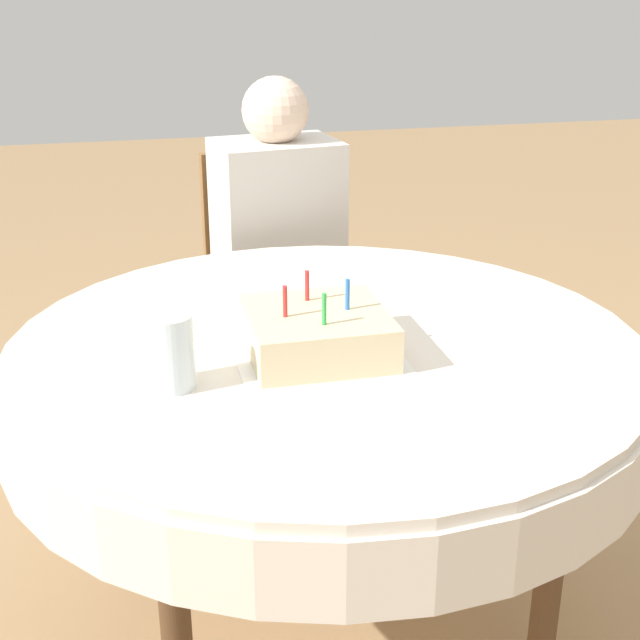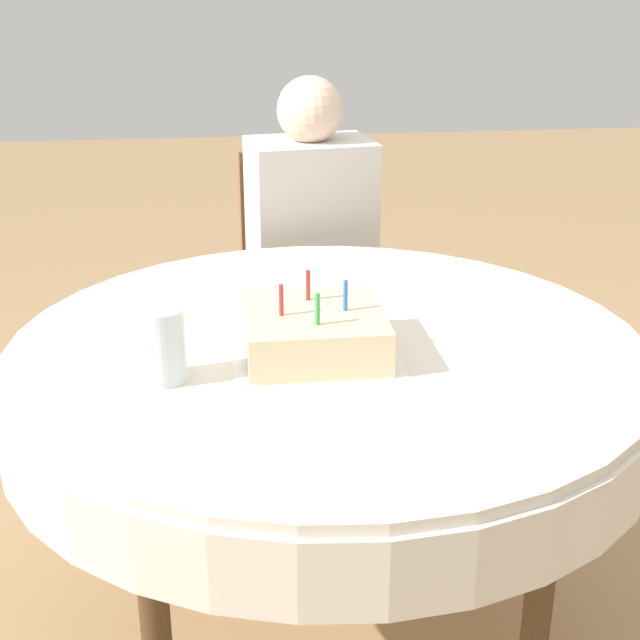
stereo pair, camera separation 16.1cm
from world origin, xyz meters
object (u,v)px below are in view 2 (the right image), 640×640
object	(u,v)px
chair	(306,293)
person	(313,242)
birthday_cake	(314,332)
drinking_glass	(163,345)

from	to	relation	value
chair	person	xyz separation A→B (m)	(0.01, -0.09, 0.18)
chair	birthday_cake	bearing A→B (deg)	-102.57
birthday_cake	drinking_glass	size ratio (longest dim) A/B	1.92
person	birthday_cake	bearing A→B (deg)	-103.85
chair	person	distance (m)	0.20
chair	drinking_glass	distance (m)	1.11
drinking_glass	person	bearing A→B (deg)	68.82
person	drinking_glass	xyz separation A→B (m)	(-0.36, -0.93, 0.12)
chair	birthday_cake	distance (m)	0.98
chair	drinking_glass	size ratio (longest dim) A/B	6.82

